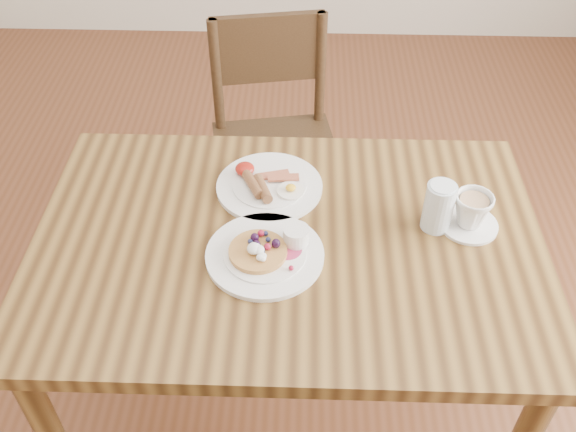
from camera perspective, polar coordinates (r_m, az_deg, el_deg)
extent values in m
plane|color=#5A3019|center=(2.10, 0.00, -16.61)|extent=(5.00, 5.00, 0.00)
cube|color=brown|center=(1.52, 0.00, -2.49)|extent=(1.20, 0.80, 0.04)
cylinder|color=brown|center=(2.09, 15.34, -3.33)|extent=(0.06, 0.06, 0.71)
cylinder|color=brown|center=(2.10, -14.57, -2.65)|extent=(0.06, 0.06, 0.71)
cube|color=#372514|center=(2.23, -1.02, 5.31)|extent=(0.49, 0.49, 0.04)
cylinder|color=#372514|center=(2.24, -4.92, -2.67)|extent=(0.04, 0.04, 0.43)
cylinder|color=#372514|center=(2.28, 4.14, -1.75)|extent=(0.04, 0.04, 0.43)
cylinder|color=#372514|center=(2.51, -5.58, 3.16)|extent=(0.04, 0.04, 0.43)
cylinder|color=#372514|center=(2.54, 2.55, 3.91)|extent=(0.04, 0.04, 0.43)
cylinder|color=#372514|center=(2.28, 2.90, 12.72)|extent=(0.04, 0.04, 0.43)
cylinder|color=#372514|center=(2.25, -6.36, 12.00)|extent=(0.04, 0.04, 0.43)
cube|color=#372514|center=(2.22, -1.78, 14.65)|extent=(0.38, 0.10, 0.24)
cylinder|color=white|center=(1.46, -2.07, -3.47)|extent=(0.27, 0.27, 0.01)
cylinder|color=white|center=(1.45, -2.08, -3.28)|extent=(0.19, 0.19, 0.01)
cylinder|color=#B22D59|center=(1.46, -0.09, -2.95)|extent=(0.07, 0.07, 0.00)
cylinder|color=#C68C47|center=(1.44, -2.69, -3.16)|extent=(0.13, 0.13, 0.01)
ellipsoid|color=white|center=(1.43, -2.93, -2.83)|extent=(0.03, 0.03, 0.02)
ellipsoid|color=white|center=(1.41, -2.39, -3.68)|extent=(0.02, 0.02, 0.01)
cylinder|color=white|center=(1.46, 0.73, -1.73)|extent=(0.06, 0.06, 0.04)
cylinder|color=#591E07|center=(1.45, 0.73, -1.28)|extent=(0.05, 0.05, 0.00)
sphere|color=black|center=(1.44, -1.48, -2.35)|extent=(0.02, 0.02, 0.02)
sphere|color=#1E234C|center=(1.46, -1.34, -1.99)|extent=(0.01, 0.01, 0.01)
sphere|color=#1E234C|center=(1.47, -1.76, -1.49)|extent=(0.01, 0.01, 0.01)
sphere|color=#B21938|center=(1.46, -2.47, -1.84)|extent=(0.02, 0.02, 0.02)
sphere|color=black|center=(1.46, -3.13, -1.85)|extent=(0.02, 0.02, 0.02)
sphere|color=#1E234C|center=(1.45, -3.69, -2.39)|extent=(0.01, 0.01, 0.01)
sphere|color=black|center=(1.44, -2.95, -2.64)|extent=(0.02, 0.02, 0.02)
sphere|color=#1E234C|center=(1.43, -2.68, -3.18)|extent=(0.01, 0.01, 0.01)
sphere|color=#1E234C|center=(1.42, -1.91, -3.42)|extent=(0.01, 0.01, 0.01)
sphere|color=#B21938|center=(1.44, -1.66, -2.73)|extent=(0.02, 0.02, 0.02)
sphere|color=#1E234C|center=(1.41, 0.52, -4.43)|extent=(0.01, 0.01, 0.01)
sphere|color=#B21938|center=(1.44, 1.11, -3.34)|extent=(0.01, 0.01, 0.01)
cylinder|color=white|center=(1.63, -1.66, 2.64)|extent=(0.27, 0.27, 0.01)
cylinder|color=white|center=(1.63, -1.67, 2.83)|extent=(0.19, 0.19, 0.01)
cylinder|color=brown|center=(1.61, -3.14, 2.84)|extent=(0.06, 0.10, 0.03)
cylinder|color=brown|center=(1.59, -2.28, 2.47)|extent=(0.06, 0.10, 0.03)
cube|color=maroon|center=(1.65, -1.27, 3.68)|extent=(0.08, 0.04, 0.01)
cube|color=maroon|center=(1.63, -0.42, 3.44)|extent=(0.08, 0.03, 0.01)
cylinder|color=white|center=(1.60, 0.24, 2.26)|extent=(0.07, 0.07, 0.00)
ellipsoid|color=yellow|center=(1.59, 0.24, 2.54)|extent=(0.03, 0.03, 0.01)
ellipsoid|color=#A5190F|center=(1.65, -3.86, 4.22)|extent=(0.05, 0.05, 0.03)
cylinder|color=white|center=(1.59, 15.73, -0.71)|extent=(0.14, 0.14, 0.01)
imported|color=white|center=(1.56, 16.04, 0.51)|extent=(0.13, 0.13, 0.08)
cylinder|color=tan|center=(1.54, 16.25, 1.34)|extent=(0.07, 0.07, 0.00)
cylinder|color=silver|center=(1.53, 13.23, 0.81)|extent=(0.07, 0.07, 0.12)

